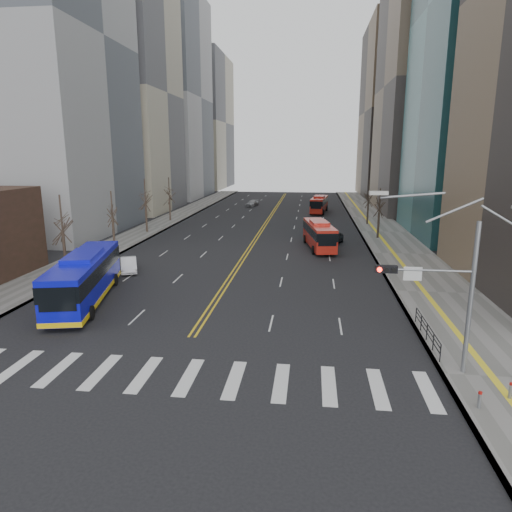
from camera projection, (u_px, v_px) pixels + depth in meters
ground at (167, 376)px, 23.47m from camera, size 220.00×220.00×0.00m
sidewalk_right at (383, 232)px, 64.94m from camera, size 7.00×130.00×0.15m
sidewalk_left at (153, 227)px, 68.93m from camera, size 5.00×130.00×0.15m
crosswalk at (167, 375)px, 23.47m from camera, size 26.70×4.00×0.01m
centerline at (268, 220)px, 76.69m from camera, size 0.55×100.00×0.01m
office_towers at (276, 82)px, 84.39m from camera, size 83.00×134.00×58.00m
signal_mast at (442, 283)px, 22.70m from camera, size 5.37×0.37×9.39m
pedestrian_railing at (427, 329)px, 27.41m from camera, size 0.06×6.06×1.02m
bollards at (502, 387)px, 21.28m from camera, size 2.87×3.17×0.78m
street_trees at (195, 204)px, 56.66m from camera, size 35.20×47.20×7.60m
blue_bus at (85, 276)px, 34.72m from camera, size 5.56×13.30×3.76m
red_bus_near at (319, 233)px, 53.96m from camera, size 4.00×10.53×3.28m
red_bus_far at (319, 203)px, 85.81m from camera, size 3.58×10.20×3.20m
car_white at (129, 265)px, 43.70m from camera, size 2.95×4.36×1.36m
car_dark_mid at (334, 238)px, 57.12m from camera, size 2.76×4.42×1.40m
car_silver at (252, 203)px, 96.00m from camera, size 2.70×4.63×1.26m
car_dark_far at (320, 201)px, 100.67m from camera, size 3.66×5.25×1.33m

